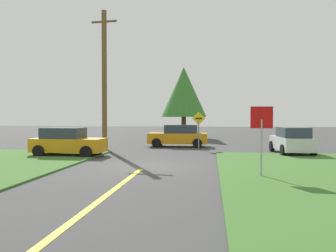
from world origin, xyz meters
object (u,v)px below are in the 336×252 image
object	(u,v)px
utility_pole_mid	(104,79)
oak_tree_left	(184,92)
car_approaching_junction	(179,136)
parked_car_near_building	(67,142)
car_on_crossroad	(292,141)
direction_sign	(199,126)
stop_sign	(262,127)

from	to	relation	value
utility_pole_mid	oak_tree_left	size ratio (longest dim) A/B	1.30
car_approaching_junction	parked_car_near_building	world-z (taller)	same
car_on_crossroad	direction_sign	bearing A→B (deg)	66.58
car_on_crossroad	direction_sign	distance (m)	6.06
utility_pole_mid	direction_sign	world-z (taller)	utility_pole_mid
parked_car_near_building	oak_tree_left	bearing A→B (deg)	74.88
oak_tree_left	stop_sign	bearing A→B (deg)	-78.50
parked_car_near_building	car_approaching_junction	bearing A→B (deg)	52.71
car_on_crossroad	direction_sign	size ratio (longest dim) A/B	1.59
parked_car_near_building	direction_sign	distance (m)	8.72
stop_sign	car_on_crossroad	bearing A→B (deg)	-103.74
stop_sign	oak_tree_left	bearing A→B (deg)	-73.25
stop_sign	oak_tree_left	xyz separation A→B (m)	(-4.65, 22.86, 2.83)
stop_sign	car_approaching_junction	xyz separation A→B (m)	(-4.25, 12.84, -1.08)
car_on_crossroad	oak_tree_left	distance (m)	16.64
car_on_crossroad	oak_tree_left	xyz separation A→B (m)	(-7.61, 14.27, 3.91)
parked_car_near_building	car_on_crossroad	distance (m)	13.23
car_approaching_junction	car_on_crossroad	distance (m)	8.37
stop_sign	direction_sign	size ratio (longest dim) A/B	1.03
stop_sign	oak_tree_left	distance (m)	23.50
utility_pole_mid	direction_sign	bearing A→B (deg)	3.47
car_approaching_junction	utility_pole_mid	distance (m)	6.84
car_approaching_junction	parked_car_near_building	bearing A→B (deg)	50.00
car_on_crossroad	direction_sign	world-z (taller)	direction_sign
utility_pole_mid	oak_tree_left	bearing A→B (deg)	70.49
utility_pole_mid	oak_tree_left	xyz separation A→B (m)	(4.48, 12.63, -0.11)
utility_pole_mid	direction_sign	xyz separation A→B (m)	(6.43, 0.39, -3.22)
car_approaching_junction	direction_sign	distance (m)	2.82
stop_sign	oak_tree_left	size ratio (longest dim) A/B	0.36
stop_sign	car_approaching_junction	bearing A→B (deg)	-66.43
stop_sign	parked_car_near_building	distance (m)	11.66
oak_tree_left	car_approaching_junction	bearing A→B (deg)	-87.71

